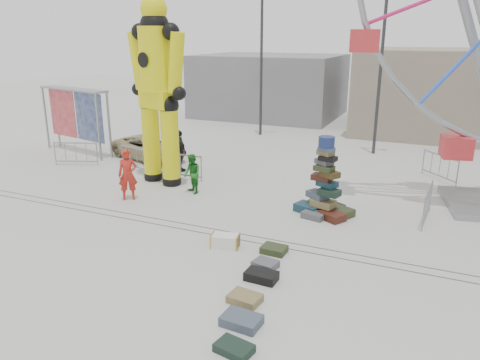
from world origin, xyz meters
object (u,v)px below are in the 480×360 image
at_px(barricade_dummy_a, 76,154).
at_px(barricade_wheel_front, 427,205).
at_px(pedestrian_black, 179,151).
at_px(parked_suv, 149,148).
at_px(lamp_post_left, 263,59).
at_px(pedestrian_red, 128,175).
at_px(barricade_wheel_back, 440,167).
at_px(crash_test_dummy, 158,85).
at_px(banner_scaffold, 75,105).
at_px(barricade_dummy_b, 137,159).
at_px(barricade_dummy_c, 181,166).
at_px(lamp_post_right, 383,64).
at_px(steamer_trunk, 225,241).
at_px(suitcase_tower, 324,193).
at_px(pedestrian_green, 192,174).

bearing_deg(barricade_dummy_a, barricade_wheel_front, -22.49).
xyz_separation_m(pedestrian_black, parked_suv, (-2.48, 1.25, -0.36)).
bearing_deg(lamp_post_left, pedestrian_red, -91.31).
relative_size(barricade_wheel_back, pedestrian_black, 1.08).
height_order(crash_test_dummy, barricade_wheel_back, crash_test_dummy).
distance_m(banner_scaffold, barricade_dummy_b, 5.39).
bearing_deg(barricade_dummy_c, barricade_wheel_front, -3.64).
relative_size(lamp_post_right, crash_test_dummy, 1.07).
relative_size(steamer_trunk, barricade_dummy_c, 0.39).
bearing_deg(barricade_dummy_c, barricade_dummy_b, 177.32).
distance_m(lamp_post_right, lamp_post_left, 7.28).
relative_size(suitcase_tower, pedestrian_black, 1.46).
relative_size(banner_scaffold, pedestrian_black, 2.49).
xyz_separation_m(barricade_wheel_front, parked_suv, (-12.83, 3.00, 0.02)).
xyz_separation_m(barricade_dummy_a, barricade_wheel_back, (15.50, 4.33, 0.00)).
xyz_separation_m(suitcase_tower, pedestrian_green, (-5.14, 0.13, 0.01)).
bearing_deg(barricade_dummy_a, banner_scaffold, 109.49).
height_order(barricade_wheel_back, parked_suv, parked_suv).
relative_size(steamer_trunk, pedestrian_red, 0.42).
bearing_deg(barricade_dummy_b, steamer_trunk, -22.72).
xyz_separation_m(barricade_dummy_c, parked_suv, (-3.09, 2.20, 0.02)).
xyz_separation_m(lamp_post_right, barricade_dummy_a, (-12.40, -7.89, -3.93)).
bearing_deg(barricade_dummy_b, suitcase_tower, 4.23).
relative_size(pedestrian_black, parked_suv, 0.45).
bearing_deg(barricade_dummy_c, lamp_post_right, 49.56).
distance_m(barricade_wheel_back, parked_suv, 13.21).
bearing_deg(parked_suv, barricade_wheel_front, -84.93).
relative_size(banner_scaffold, pedestrian_red, 2.43).
distance_m(steamer_trunk, barricade_wheel_front, 6.82).
bearing_deg(lamp_post_right, pedestrian_red, -124.09).
bearing_deg(crash_test_dummy, parked_suv, 146.05).
bearing_deg(barricade_dummy_a, lamp_post_left, 41.41).
relative_size(lamp_post_left, barricade_wheel_back, 4.00).
height_order(banner_scaffold, barricade_wheel_front, banner_scaffold).
height_order(barricade_dummy_a, barricade_dummy_b, same).
bearing_deg(barricade_dummy_b, barricade_dummy_c, 11.55).
relative_size(crash_test_dummy, banner_scaffold, 1.62).
xyz_separation_m(lamp_post_left, barricade_dummy_a, (-5.40, -9.89, -3.93)).
distance_m(banner_scaffold, pedestrian_green, 9.21).
distance_m(lamp_post_left, pedestrian_red, 13.25).
height_order(suitcase_tower, barricade_dummy_a, suitcase_tower).
bearing_deg(barricade_dummy_b, barricade_wheel_front, 10.77).
bearing_deg(pedestrian_black, crash_test_dummy, 124.11).
distance_m(steamer_trunk, barricade_dummy_c, 6.96).
relative_size(lamp_post_left, barricade_dummy_a, 4.00).
distance_m(crash_test_dummy, steamer_trunk, 7.73).
distance_m(lamp_post_right, barricade_wheel_back, 6.14).
bearing_deg(suitcase_tower, lamp_post_left, 142.48).
distance_m(lamp_post_right, pedestrian_green, 11.35).
relative_size(suitcase_tower, pedestrian_green, 1.77).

